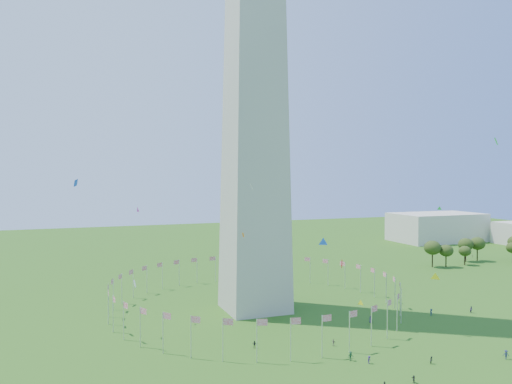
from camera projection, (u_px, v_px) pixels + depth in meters
ground at (347, 376)px, 94.81m from camera, size 600.00×600.00×0.00m
washington_monument at (255, 9)px, 138.58m from camera, size 16.80×16.80×169.00m
flag_ring at (255, 294)px, 141.38m from camera, size 80.24×80.24×9.00m
gov_building_east_a at (437, 227)px, 287.83m from camera, size 50.00×30.00×16.00m
crowd at (385, 361)px, 100.05m from camera, size 101.27×56.61×2.03m
kites_aloft at (373, 244)px, 118.87m from camera, size 111.82×63.90×40.98m
tree_line_east at (474, 252)px, 215.33m from camera, size 54.03×15.55×10.82m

